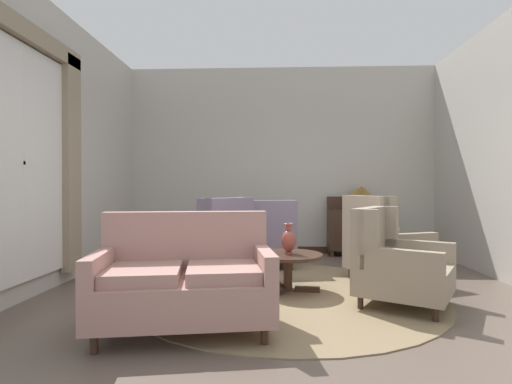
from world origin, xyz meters
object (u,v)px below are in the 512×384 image
object	(u,v)px
coffee_table	(288,261)
armchair_back_corner	(396,264)
armchair_near_sideboard	(382,246)
sideboard	(356,229)
porcelain_vase	(288,240)
settee	(184,281)
gramophone	(361,194)
armchair_far_left	(267,239)
armchair_foreground_right	(214,245)

from	to	relation	value
coffee_table	armchair_back_corner	bearing A→B (deg)	-23.45
armchair_near_sideboard	sideboard	size ratio (longest dim) A/B	1.06
porcelain_vase	armchair_back_corner	distance (m)	1.17
settee	gramophone	world-z (taller)	gramophone
armchair_far_left	sideboard	distance (m)	1.89
settee	gramophone	bearing A→B (deg)	49.21
armchair_foreground_right	armchair_near_sideboard	distance (m)	2.15
coffee_table	settee	distance (m)	1.56
coffee_table	settee	size ratio (longest dim) A/B	0.51
porcelain_vase	gramophone	xyz separation A→B (m)	(1.33, 2.39, 0.50)
settee	armchair_back_corner	xyz separation A→B (m)	(1.97, 0.81, 0.01)
coffee_table	porcelain_vase	bearing A→B (deg)	-57.63
settee	coffee_table	bearing A→B (deg)	45.41
coffee_table	porcelain_vase	xyz separation A→B (m)	(0.01, -0.01, 0.24)
coffee_table	gramophone	size ratio (longest dim) A/B	1.41
coffee_table	gramophone	xyz separation A→B (m)	(1.34, 2.38, 0.74)
armchair_foreground_right	armchair_near_sideboard	world-z (taller)	armchair_near_sideboard
porcelain_vase	settee	world-z (taller)	settee
settee	armchair_near_sideboard	xyz separation A→B (m)	(2.11, 1.81, 0.04)
armchair_back_corner	armchair_far_left	world-z (taller)	armchair_far_left
armchair_far_left	armchair_near_sideboard	bearing A→B (deg)	140.73
armchair_foreground_right	sideboard	bearing A→B (deg)	163.63
armchair_far_left	armchair_near_sideboard	world-z (taller)	armchair_near_sideboard
settee	armchair_far_left	bearing A→B (deg)	67.07
porcelain_vase	sideboard	xyz separation A→B (m)	(1.28, 2.49, -0.12)
armchair_near_sideboard	gramophone	size ratio (longest dim) A/B	1.94
armchair_back_corner	armchair_far_left	bearing A→B (deg)	66.11
porcelain_vase	armchair_far_left	bearing A→B (deg)	100.67
settee	armchair_foreground_right	xyz separation A→B (m)	(-0.04, 1.93, 0.02)
settee	armchair_far_left	xyz separation A→B (m)	(0.64, 2.66, 0.01)
settee	armchair_near_sideboard	distance (m)	2.78
armchair_far_left	sideboard	xyz separation A→B (m)	(1.54, 1.09, 0.04)
armchair_foreground_right	porcelain_vase	bearing A→B (deg)	89.12
gramophone	armchair_back_corner	bearing A→B (deg)	-95.32
armchair_back_corner	porcelain_vase	bearing A→B (deg)	97.36
armchair_near_sideboard	gramophone	xyz separation A→B (m)	(0.13, 1.84, 0.64)
coffee_table	porcelain_vase	world-z (taller)	porcelain_vase
armchair_far_left	gramophone	bearing A→B (deg)	-157.25
armchair_far_left	sideboard	world-z (taller)	sideboard
porcelain_vase	settee	distance (m)	1.57
settee	sideboard	size ratio (longest dim) A/B	1.49
coffee_table	armchair_foreground_right	size ratio (longest dim) A/B	0.67
sideboard	armchair_back_corner	bearing A→B (deg)	-94.16
coffee_table	armchair_near_sideboard	distance (m)	1.33
porcelain_vase	armchair_far_left	world-z (taller)	armchair_far_left
settee	armchair_foreground_right	world-z (taller)	armchair_foreground_right
armchair_foreground_right	sideboard	world-z (taller)	armchair_foreground_right
porcelain_vase	armchair_near_sideboard	world-z (taller)	armchair_near_sideboard
armchair_back_corner	gramophone	distance (m)	2.94
armchair_near_sideboard	armchair_far_left	bearing A→B (deg)	37.83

